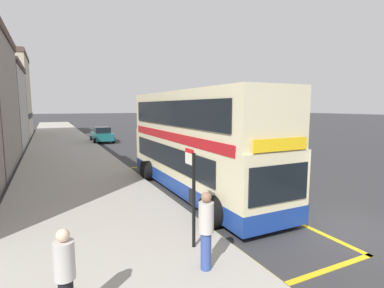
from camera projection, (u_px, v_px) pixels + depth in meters
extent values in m
plane|color=#333335|center=(121.00, 136.00, 37.68)|extent=(260.00, 260.00, 0.00)
cube|color=#A39E93|center=(61.00, 138.00, 34.63)|extent=(6.00, 76.00, 0.14)
cube|color=beige|center=(196.00, 162.00, 13.04)|extent=(2.41, 10.48, 2.30)
cube|color=beige|center=(196.00, 114.00, 12.77)|extent=(2.39, 10.27, 1.90)
cube|color=navy|center=(196.00, 180.00, 13.15)|extent=(2.43, 10.50, 0.60)
cube|color=#B2191E|center=(196.00, 135.00, 12.89)|extent=(2.44, 9.64, 0.36)
cube|color=black|center=(166.00, 155.00, 12.82)|extent=(0.04, 8.38, 0.90)
cube|color=black|center=(169.00, 113.00, 12.23)|extent=(0.04, 9.22, 1.00)
cube|color=black|center=(279.00, 184.00, 8.32)|extent=(2.12, 0.04, 1.10)
cube|color=yellow|center=(281.00, 145.00, 8.18)|extent=(1.93, 0.04, 0.36)
cylinder|color=black|center=(213.00, 212.00, 9.22)|extent=(0.56, 1.00, 1.00)
cylinder|color=black|center=(277.00, 200.00, 10.35)|extent=(0.56, 1.00, 1.00)
cylinder|color=black|center=(148.00, 170.00, 15.15)|extent=(0.56, 1.00, 1.00)
cylinder|color=black|center=(193.00, 166.00, 16.28)|extent=(0.56, 1.00, 1.00)
cube|color=gold|center=(169.00, 198.00, 12.18)|extent=(0.16, 13.44, 0.01)
cube|color=gold|center=(227.00, 190.00, 13.42)|extent=(0.16, 13.44, 0.01)
cube|color=gold|center=(330.00, 269.00, 6.88)|extent=(3.02, 0.16, 0.01)
cube|color=gold|center=(151.00, 166.00, 18.72)|extent=(3.02, 0.16, 0.01)
cylinder|color=black|center=(194.00, 201.00, 7.54)|extent=(0.09, 0.09, 2.47)
cube|color=silver|center=(189.00, 159.00, 7.63)|extent=(0.05, 0.42, 0.30)
cube|color=red|center=(189.00, 151.00, 7.61)|extent=(0.05, 0.42, 0.10)
cube|color=black|center=(192.00, 197.00, 7.62)|extent=(0.06, 0.28, 0.40)
cube|color=black|center=(31.00, 116.00, 37.42)|extent=(0.08, 8.81, 0.56)
cube|color=#196066|center=(102.00, 136.00, 31.14)|extent=(1.76, 4.20, 0.72)
cube|color=black|center=(102.00, 130.00, 30.96)|extent=(1.52, 1.90, 0.60)
cylinder|color=black|center=(91.00, 139.00, 31.94)|extent=(0.22, 0.60, 0.60)
cylinder|color=black|center=(109.00, 138.00, 32.75)|extent=(0.22, 0.60, 0.60)
cylinder|color=black|center=(95.00, 141.00, 29.61)|extent=(0.22, 0.60, 0.60)
cylinder|color=black|center=(114.00, 140.00, 30.43)|extent=(0.22, 0.60, 0.60)
cylinder|color=#33478C|center=(206.00, 251.00, 6.58)|extent=(0.24, 0.24, 0.87)
cylinder|color=#B7B2AD|center=(206.00, 217.00, 6.48)|extent=(0.34, 0.34, 0.68)
sphere|color=#8C664C|center=(206.00, 197.00, 6.42)|extent=(0.23, 0.23, 0.23)
cylinder|color=#B7B2AD|center=(64.00, 260.00, 4.83)|extent=(0.34, 0.34, 0.64)
sphere|color=beige|center=(63.00, 235.00, 4.77)|extent=(0.22, 0.22, 0.22)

